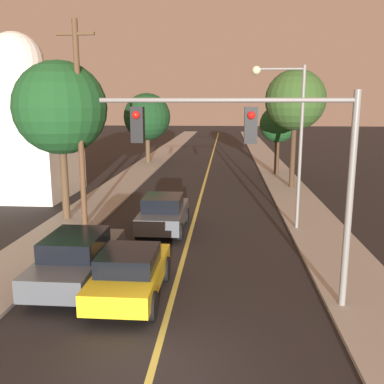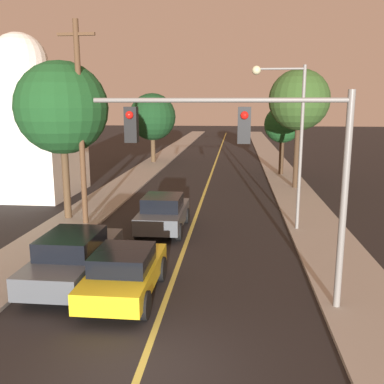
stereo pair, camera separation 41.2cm
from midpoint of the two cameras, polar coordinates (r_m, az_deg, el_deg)
The scene contains 15 objects.
ground_plane at distance 9.45m, azimuth -6.83°, elevation -22.89°, with size 200.00×200.00×0.00m, color black.
road_surface at distance 43.97m, azimuth 2.38°, elevation 4.67°, with size 8.36×80.00×0.01m.
sidewalk_left at distance 44.50m, azimuth -4.65°, elevation 4.79°, with size 2.50×80.00×0.12m.
sidewalk_right at distance 44.10m, azimuth 9.47°, elevation 4.61°, with size 2.50×80.00×0.12m.
car_near_lane_front at distance 12.26m, azimuth -9.23°, elevation -10.53°, with size 1.85×3.97×1.42m.
car_near_lane_second at distance 18.29m, azimuth -4.46°, elevation -2.79°, with size 1.91×4.10×1.56m.
car_outer_lane_front at distance 13.66m, azimuth -15.84°, elevation -8.34°, with size 1.91×4.72×1.53m.
traffic_signal_mast at distance 10.88m, azimuth 8.40°, elevation 5.42°, with size 6.42×0.42×5.57m.
streetlamp_right at distance 18.21m, azimuth 12.10°, elevation 8.79°, with size 2.16×0.36×6.76m.
utility_pole_left at distance 19.06m, azimuth -15.35°, elevation 9.02°, with size 1.60×0.24×8.64m.
tree_left_near at distance 20.22m, azimuth -17.73°, elevation 10.58°, with size 4.12×4.12×7.12m.
tree_left_far at distance 39.35m, azimuth -6.30°, elevation 9.91°, with size 4.21×4.21×6.20m.
tree_right_near at distance 27.65m, azimuth 13.19°, elevation 11.83°, with size 3.73×3.73×7.35m.
tree_right_far at distance 32.95m, azimuth 11.04°, elevation 8.80°, with size 2.75×2.75×5.12m.
domed_building_left at distance 27.08m, azimuth -22.33°, elevation 7.90°, with size 5.63×5.63×9.31m.
Camera 1 is at (1.44, -7.64, 5.35)m, focal length 40.00 mm.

